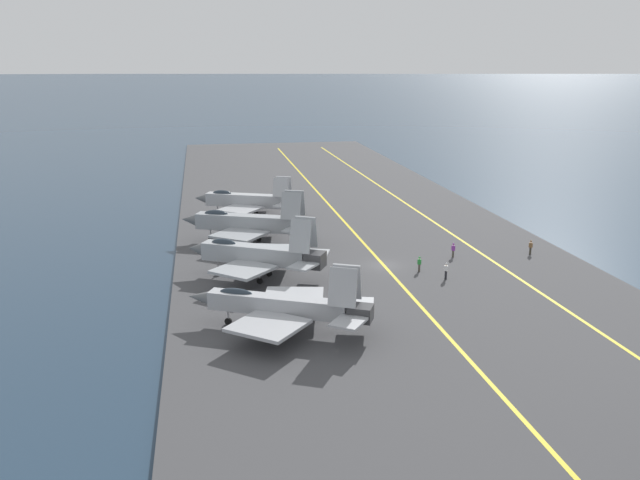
% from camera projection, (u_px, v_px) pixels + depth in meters
% --- Properties ---
extents(ground_plane, '(2000.00, 2000.00, 0.00)m').
position_uv_depth(ground_plane, '(384.00, 269.00, 74.81)').
color(ground_plane, '#23384C').
extents(carrier_deck, '(226.19, 45.53, 0.40)m').
position_uv_depth(carrier_deck, '(384.00, 267.00, 74.75)').
color(carrier_deck, '#424244').
rests_on(carrier_deck, ground).
extents(deck_stripe_foul_line, '(203.56, 3.07, 0.01)m').
position_uv_depth(deck_stripe_foul_line, '(490.00, 260.00, 76.80)').
color(deck_stripe_foul_line, yellow).
rests_on(deck_stripe_foul_line, carrier_deck).
extents(deck_stripe_centerline, '(203.57, 0.36, 0.01)m').
position_uv_depth(deck_stripe_centerline, '(384.00, 265.00, 74.70)').
color(deck_stripe_centerline, yellow).
rests_on(deck_stripe_centerline, carrier_deck).
extents(parked_jet_nearest, '(12.64, 15.97, 6.11)m').
position_uv_depth(parked_jet_nearest, '(283.00, 305.00, 56.23)').
color(parked_jet_nearest, '#A8AAAF').
rests_on(parked_jet_nearest, carrier_deck).
extents(parked_jet_second, '(12.64, 15.02, 6.91)m').
position_uv_depth(parked_jet_second, '(257.00, 254.00, 69.28)').
color(parked_jet_second, '#9EA3A8').
rests_on(parked_jet_second, carrier_deck).
extents(parked_jet_third, '(12.98, 16.80, 6.83)m').
position_uv_depth(parked_jet_third, '(248.00, 223.00, 82.66)').
color(parked_jet_third, '#93999E').
rests_on(parked_jet_third, carrier_deck).
extents(parked_jet_fourth, '(12.74, 15.52, 5.99)m').
position_uv_depth(parked_jet_fourth, '(247.00, 200.00, 96.79)').
color(parked_jet_fourth, '#A8AAAF').
rests_on(parked_jet_fourth, carrier_deck).
extents(crew_brown_vest, '(0.46, 0.44, 1.70)m').
position_uv_depth(crew_brown_vest, '(531.00, 247.00, 78.62)').
color(crew_brown_vest, '#383328').
rests_on(crew_brown_vest, carrier_deck).
extents(crew_purple_vest, '(0.43, 0.35, 1.70)m').
position_uv_depth(crew_purple_vest, '(453.00, 249.00, 77.43)').
color(crew_purple_vest, '#4C473D').
rests_on(crew_purple_vest, carrier_deck).
extents(crew_green_vest, '(0.41, 0.46, 1.68)m').
position_uv_depth(crew_green_vest, '(419.00, 263.00, 72.25)').
color(crew_green_vest, '#4C473D').
rests_on(crew_green_vest, carrier_deck).
extents(crew_white_vest, '(0.42, 0.46, 1.79)m').
position_uv_depth(crew_white_vest, '(446.00, 270.00, 69.66)').
color(crew_white_vest, '#232328').
rests_on(crew_white_vest, carrier_deck).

